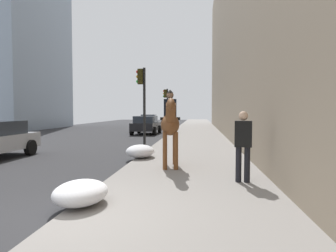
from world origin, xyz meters
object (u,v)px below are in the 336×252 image
at_px(pedestrian_greeting, 243,142).
at_px(traffic_light_near_curb, 142,95).
at_px(traffic_light_far_curb, 166,103).
at_px(mounted_horse_near, 170,123).
at_px(car_near_lane, 149,121).
at_px(car_mid_lane, 146,125).

distance_m(pedestrian_greeting, traffic_light_near_curb, 7.62).
distance_m(pedestrian_greeting, traffic_light_far_curb, 19.10).
distance_m(mounted_horse_near, traffic_light_far_curb, 17.05).
relative_size(mounted_horse_near, car_near_lane, 0.54).
relative_size(car_near_lane, traffic_light_far_curb, 1.18).
distance_m(car_near_lane, traffic_light_near_curb, 20.95).
bearing_deg(car_mid_lane, mounted_horse_near, -165.04).
bearing_deg(mounted_horse_near, pedestrian_greeting, 40.76).
height_order(pedestrian_greeting, traffic_light_near_curb, traffic_light_near_curb).
relative_size(mounted_horse_near, traffic_light_far_curb, 0.63).
height_order(car_near_lane, traffic_light_near_curb, traffic_light_near_curb).
relative_size(pedestrian_greeting, traffic_light_near_curb, 0.45).
relative_size(pedestrian_greeting, car_mid_lane, 0.44).
bearing_deg(car_mid_lane, traffic_light_far_curb, -29.21).
bearing_deg(pedestrian_greeting, car_mid_lane, 24.88).
height_order(car_near_lane, car_mid_lane, same).
bearing_deg(traffic_light_far_curb, car_mid_lane, 148.51).
bearing_deg(car_mid_lane, car_near_lane, 10.66).
xyz_separation_m(mounted_horse_near, car_mid_lane, (14.66, 3.30, -0.69)).
xyz_separation_m(car_mid_lane, traffic_light_near_curb, (-9.89, -1.56, 1.80)).
bearing_deg(car_near_lane, car_mid_lane, 5.66).
distance_m(pedestrian_greeting, car_near_lane, 28.00).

